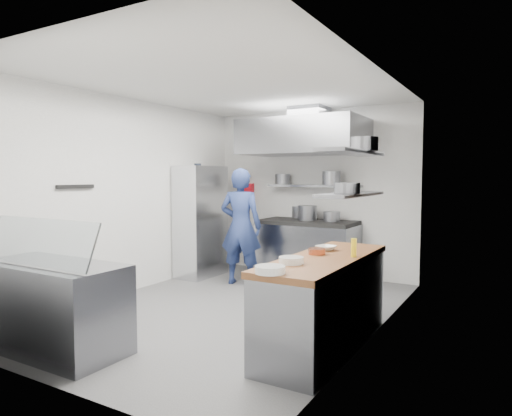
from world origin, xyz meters
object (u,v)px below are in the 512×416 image
Objects in this scene: gas_range at (307,251)px; display_case at (53,307)px; wire_rack at (201,221)px; chef at (241,226)px.

display_case is (-0.84, -4.10, -0.03)m from gas_range.
wire_rack is at bearing 103.08° from display_case.
wire_rack reaches higher than chef.
display_case is (0.79, -3.38, -0.50)m from wire_rack.
chef is 3.26m from display_case.
chef is at bearing -130.08° from gas_range.
wire_rack is (-1.63, -0.72, 0.48)m from gas_range.
chef is 1.20× the size of display_case.
wire_rack is 1.23× the size of display_case.
wire_rack is at bearing -156.21° from gas_range.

